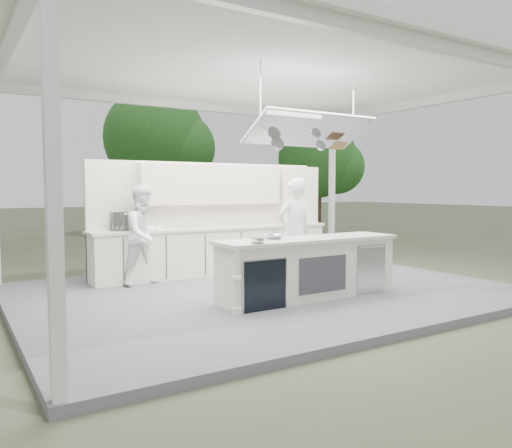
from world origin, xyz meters
TOP-DOWN VIEW (x-y plane):
  - ground at (0.00, 0.00)m, footprint 90.00×90.00m
  - stage_deck at (0.00, 0.00)m, footprint 8.00×6.00m
  - tent at (0.00, -0.01)m, footprint 8.20×6.20m
  - demo_island at (0.18, -0.91)m, footprint 3.10×0.79m
  - back_counter at (0.00, 1.90)m, footprint 5.08×0.72m
  - back_wall_unit at (0.44, 2.11)m, footprint 5.05×0.48m
  - tree_cluster at (-0.16, 9.77)m, footprint 19.55×9.40m
  - head_chef at (0.64, 0.08)m, footprint 0.70×0.46m
  - sous_chef at (-1.62, 1.50)m, footprint 1.04×0.92m
  - toaster_oven at (-1.78, 2.08)m, footprint 0.60×0.41m
  - bowl_large at (-0.38, -0.76)m, footprint 0.32×0.32m
  - bowl_small at (-0.91, -1.15)m, footprint 0.27×0.27m

SIDE VIEW (x-z plane):
  - ground at x=0.00m, z-range 0.00..0.00m
  - stage_deck at x=0.00m, z-range 0.00..0.12m
  - demo_island at x=0.18m, z-range 0.12..1.07m
  - back_counter at x=0.00m, z-range 0.12..1.07m
  - sous_chef at x=-1.62m, z-range 0.12..1.91m
  - head_chef at x=0.64m, z-range 0.12..2.03m
  - bowl_large at x=-0.38m, z-range 1.07..1.14m
  - bowl_small at x=-0.91m, z-range 1.07..1.14m
  - toaster_oven at x=-1.78m, z-range 1.07..1.40m
  - back_wall_unit at x=0.44m, z-range 0.45..2.70m
  - tree_cluster at x=-0.16m, z-range 0.36..6.21m
  - tent at x=0.00m, z-range 1.78..5.64m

